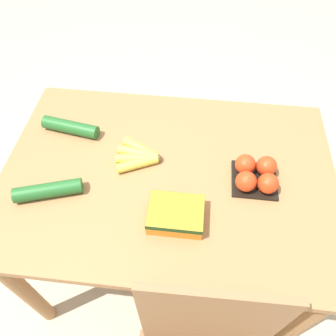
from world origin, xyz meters
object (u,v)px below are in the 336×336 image
object	(u,v)px
carrot_bag	(176,214)
cucumber_far	(71,127)
cucumber_near	(48,190)
banana_bunch	(139,156)
tomato_pack	(256,175)

from	to	relation	value
carrot_bag	cucumber_far	distance (m)	0.57
cucumber_near	banana_bunch	bearing A→B (deg)	-145.83
cucumber_far	banana_bunch	bearing A→B (deg)	159.39
carrot_bag	tomato_pack	bearing A→B (deg)	-145.20
banana_bunch	carrot_bag	bearing A→B (deg)	124.03
carrot_bag	cucumber_near	distance (m)	0.44
tomato_pack	cucumber_far	world-z (taller)	tomato_pack
banana_bunch	cucumber_near	bearing A→B (deg)	34.17
tomato_pack	carrot_bag	distance (m)	0.32
tomato_pack	cucumber_far	distance (m)	0.73
banana_bunch	cucumber_far	world-z (taller)	cucumber_far
banana_bunch	tomato_pack	xyz separation A→B (m)	(-0.42, 0.05, 0.02)
cucumber_near	cucumber_far	size ratio (longest dim) A/B	1.00
carrot_bag	cucumber_near	bearing A→B (deg)	-6.01
banana_bunch	tomato_pack	bearing A→B (deg)	172.66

